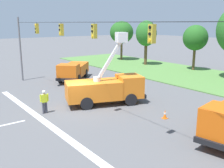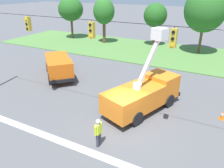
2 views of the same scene
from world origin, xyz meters
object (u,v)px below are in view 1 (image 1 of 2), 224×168
object	(u,v)px
tree_west	(146,34)
tree_centre	(195,38)
utility_truck_bucket_lift	(106,88)
road_worker	(44,100)
utility_truck_support_near	(73,70)
tree_far_west	(122,32)
traffic_cone_foreground_right	(165,114)

from	to	relation	value
tree_west	tree_centre	distance (m)	7.78
utility_truck_bucket_lift	road_worker	bearing A→B (deg)	-99.53
tree_west	utility_truck_bucket_lift	size ratio (longest dim) A/B	1.02
utility_truck_support_near	tree_far_west	bearing A→B (deg)	122.61
traffic_cone_foreground_right	utility_truck_support_near	bearing A→B (deg)	175.97
road_worker	traffic_cone_foreground_right	size ratio (longest dim) A/B	2.74
road_worker	traffic_cone_foreground_right	xyz separation A→B (m)	(6.12, 6.29, -0.69)
utility_truck_bucket_lift	utility_truck_support_near	size ratio (longest dim) A/B	1.11
tree_far_west	utility_truck_support_near	size ratio (longest dim) A/B	1.12
tree_far_west	traffic_cone_foreground_right	distance (m)	29.84
tree_west	tree_far_west	bearing A→B (deg)	175.58
tree_centre	road_worker	world-z (taller)	tree_centre
road_worker	traffic_cone_foreground_right	world-z (taller)	road_worker
tree_far_west	utility_truck_bucket_lift	distance (m)	26.28
utility_truck_support_near	traffic_cone_foreground_right	xyz separation A→B (m)	(15.13, -1.07, -0.84)
utility_truck_bucket_lift	road_worker	size ratio (longest dim) A/B	3.83
tree_centre	utility_truck_support_near	world-z (taller)	tree_centre
utility_truck_support_near	tree_centre	bearing A→B (deg)	74.53
utility_truck_bucket_lift	traffic_cone_foreground_right	size ratio (longest dim) A/B	10.46
tree_west	traffic_cone_foreground_right	world-z (taller)	tree_west
road_worker	utility_truck_bucket_lift	bearing A→B (deg)	80.47
utility_truck_bucket_lift	utility_truck_support_near	bearing A→B (deg)	166.68
tree_far_west	utility_truck_support_near	distance (m)	18.19
tree_centre	traffic_cone_foreground_right	size ratio (longest dim) A/B	9.72
utility_truck_bucket_lift	road_worker	distance (m)	5.11
tree_far_west	utility_truck_support_near	world-z (taller)	tree_far_west
tree_far_west	traffic_cone_foreground_right	size ratio (longest dim) A/B	10.59
utility_truck_support_near	tree_west	bearing A→B (deg)	101.38
tree_far_west	traffic_cone_foreground_right	bearing A→B (deg)	-33.01
tree_west	tree_centre	xyz separation A→B (m)	(7.49, 2.07, -0.38)
tree_west	utility_truck_support_near	distance (m)	15.24
tree_west	road_worker	size ratio (longest dim) A/B	3.91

